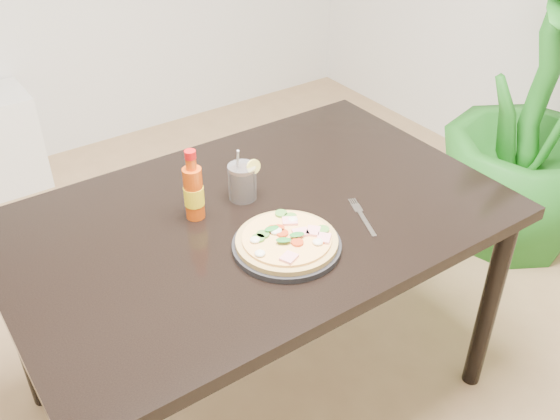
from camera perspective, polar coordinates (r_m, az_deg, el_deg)
dining_table at (r=1.81m, az=-2.17°, el=-2.49°), size 1.40×0.90×0.75m
plate at (r=1.63m, az=0.61°, el=-3.29°), size 0.29×0.29×0.02m
pizza at (r=1.62m, az=0.64°, el=-2.71°), size 0.27×0.27×0.03m
hot_sauce_bottle at (r=1.72m, az=-7.90°, el=1.69°), size 0.06×0.06×0.21m
cola_cup at (r=1.81m, az=-3.45°, el=2.52°), size 0.09×0.08×0.17m
fork at (r=1.76m, az=7.49°, el=-0.54°), size 0.08×0.18×0.00m
houseplant at (r=2.80m, az=22.57°, el=8.38°), size 1.02×1.02×1.29m
plant_pot at (r=3.05m, az=20.39°, el=-0.59°), size 0.28×0.28×0.22m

